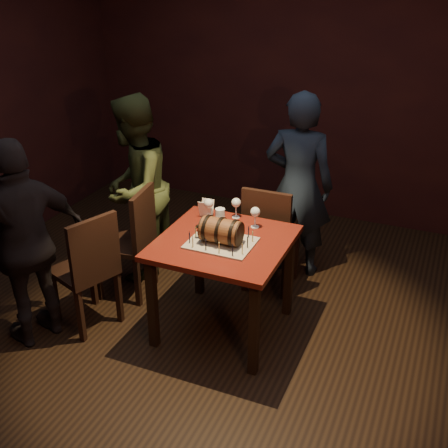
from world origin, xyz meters
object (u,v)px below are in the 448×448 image
(barrel_cake, at_px, (221,231))
(person_left_rear, at_px, (135,189))
(pint_of_ale, at_px, (220,219))
(chair_left_rear, at_px, (133,237))
(wine_glass_right, at_px, (255,213))
(wine_glass_mid, at_px, (236,204))
(chair_left_front, at_px, (89,266))
(person_back, at_px, (298,186))
(pub_table, at_px, (224,254))
(wine_glass_left, at_px, (209,204))
(person_left_front, at_px, (27,244))
(chair_back, at_px, (269,234))

(barrel_cake, height_order, person_left_rear, person_left_rear)
(pint_of_ale, relative_size, chair_left_rear, 0.16)
(wine_glass_right, distance_m, chair_left_rear, 1.05)
(wine_glass_mid, relative_size, chair_left_front, 0.17)
(barrel_cake, distance_m, person_back, 1.14)
(chair_left_front, bearing_deg, person_back, 51.29)
(pub_table, height_order, chair_left_rear, chair_left_rear)
(wine_glass_left, bearing_deg, chair_left_rear, -169.14)
(wine_glass_left, distance_m, chair_left_rear, 0.71)
(wine_glass_right, bearing_deg, chair_left_rear, -173.56)
(person_left_front, bearing_deg, chair_left_rear, 175.97)
(pint_of_ale, distance_m, person_left_rear, 0.98)
(wine_glass_mid, bearing_deg, chair_back, 56.53)
(barrel_cake, distance_m, wine_glass_left, 0.42)
(wine_glass_left, relative_size, pint_of_ale, 1.07)
(pint_of_ale, relative_size, person_left_rear, 0.10)
(wine_glass_right, bearing_deg, chair_left_front, -148.62)
(chair_left_front, relative_size, person_left_front, 0.61)
(pint_of_ale, relative_size, chair_back, 0.16)
(chair_back, distance_m, person_left_rear, 1.18)
(chair_left_rear, height_order, person_left_rear, person_left_rear)
(wine_glass_mid, xyz_separation_m, wine_glass_right, (0.19, -0.10, 0.00))
(chair_back, bearing_deg, pint_of_ale, -115.19)
(wine_glass_mid, bearing_deg, person_back, 67.26)
(barrel_cake, height_order, chair_back, barrel_cake)
(chair_left_rear, bearing_deg, wine_glass_left, 10.86)
(pub_table, bearing_deg, pint_of_ale, 120.27)
(chair_back, distance_m, person_left_front, 1.85)
(wine_glass_right, relative_size, chair_left_front, 0.17)
(pint_of_ale, bearing_deg, pub_table, -59.73)
(chair_back, height_order, chair_left_front, same)
(chair_left_rear, bearing_deg, chair_back, 26.28)
(wine_glass_mid, height_order, person_left_rear, person_left_rear)
(pint_of_ale, xyz_separation_m, chair_back, (0.22, 0.48, -0.30))
(pub_table, xyz_separation_m, barrel_cake, (0.01, -0.05, 0.21))
(wine_glass_mid, bearing_deg, barrel_cake, -81.48)
(pub_table, xyz_separation_m, wine_glass_mid, (-0.06, 0.38, 0.23))
(pub_table, relative_size, chair_left_front, 0.97)
(chair_left_front, relative_size, person_left_rear, 0.59)
(wine_glass_mid, distance_m, person_back, 0.75)
(pub_table, xyz_separation_m, person_back, (0.23, 1.06, 0.16))
(pint_of_ale, xyz_separation_m, person_back, (0.33, 0.89, -0.02))
(person_back, distance_m, person_left_front, 2.21)
(chair_left_rear, bearing_deg, person_left_rear, 116.71)
(pint_of_ale, height_order, chair_left_rear, chair_left_rear)
(wine_glass_mid, xyz_separation_m, person_left_front, (-1.16, -0.98, -0.11))
(wine_glass_left, xyz_separation_m, chair_back, (0.37, 0.37, -0.35))
(chair_left_front, relative_size, person_back, 0.58)
(wine_glass_left, distance_m, person_left_front, 1.32)
(pub_table, relative_size, wine_glass_left, 5.59)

